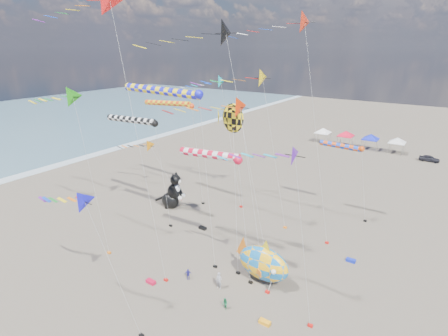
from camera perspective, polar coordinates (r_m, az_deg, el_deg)
name	(u,v)px	position (r m, az deg, el deg)	size (l,w,h in m)	color
ground	(137,319)	(30.61, -13.99, -22.79)	(260.00, 260.00, 0.00)	#51473B
delta_kite_0	(62,99)	(37.16, -24.90, 10.22)	(11.16, 2.12, 16.90)	#209315
delta_kite_1	(150,148)	(50.37, -11.98, 3.24)	(10.72, 1.88, 7.97)	orange
delta_kite_2	(90,201)	(26.43, -21.01, -5.05)	(8.73, 1.76, 11.16)	#1816D9
delta_kite_3	(278,157)	(24.47, 8.77, 1.80)	(8.19, 1.60, 14.21)	#5717A5
delta_kite_4	(112,1)	(30.06, -17.76, 24.58)	(13.30, 2.85, 25.11)	red
delta_kite_5	(220,85)	(44.15, -0.66, 13.40)	(8.47, 1.69, 16.99)	#11C2D6
delta_kite_6	(252,81)	(39.51, 4.52, 14.01)	(13.36, 2.21, 18.10)	yellow
delta_kite_7	(292,26)	(36.77, 11.11, 21.81)	(12.82, 2.26, 23.52)	red
delta_kite_8	(216,35)	(33.88, -1.33, 20.83)	(16.56, 2.67, 22.78)	black
delta_kite_9	(217,110)	(30.09, -1.20, 9.41)	(11.96, 1.97, 16.45)	red
windsock_0	(213,156)	(29.94, -1.84, 2.02)	(7.57, 0.75, 11.80)	red
windsock_1	(169,104)	(47.17, -8.95, 10.30)	(10.03, 0.73, 13.49)	#EB3F13
windsock_2	(133,121)	(41.79, -14.63, 7.51)	(9.44, 0.78, 12.60)	black
windsock_3	(165,92)	(32.36, -9.61, 12.13)	(10.17, 0.77, 16.81)	#1618DF
windsock_4	(344,147)	(44.02, 18.93, 3.28)	(6.58, 0.66, 9.31)	#E14A0F
angelfish_kite	(231,119)	(31.19, 1.13, 7.96)	(3.74, 3.02, 15.55)	yellow
cat_inflatable	(171,190)	(46.16, -8.60, -3.55)	(3.70, 1.85, 5.00)	black
fish_inflatable	(263,263)	(32.25, 6.36, -15.19)	(6.50, 3.34, 4.50)	blue
person_adult	(219,281)	(32.14, -0.84, -17.93)	(0.58, 0.38, 1.60)	#96959E
child_green	(225,304)	(30.30, 0.15, -21.31)	(0.51, 0.39, 1.04)	#23894F
child_blue	(188,274)	(33.48, -5.90, -16.85)	(0.64, 0.27, 1.09)	#2D289D
kite_bag_0	(151,282)	(33.75, -11.86, -17.71)	(0.90, 0.44, 0.30)	red
kite_bag_1	(203,228)	(41.45, -3.51, -9.74)	(0.90, 0.44, 0.30)	black
kite_bag_2	(351,260)	(37.95, 20.00, -13.99)	(0.90, 0.44, 0.30)	#1326C3
kite_bag_3	(265,322)	(29.52, 6.67, -23.75)	(0.90, 0.44, 0.30)	#FFA115
tent_row	(358,133)	(78.06, 21.09, 5.33)	(19.20, 4.20, 3.80)	white
parked_car	(429,158)	(75.05, 30.51, 1.36)	(1.37, 3.41, 1.16)	#26262D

